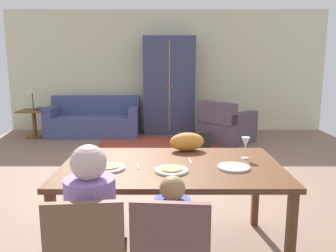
% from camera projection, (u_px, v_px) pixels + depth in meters
% --- Properties ---
extents(ground_plane, '(7.16, 6.46, 0.02)m').
position_uv_depth(ground_plane, '(166.00, 175.00, 4.90)').
color(ground_plane, '#816251').
extents(back_wall, '(7.16, 0.10, 2.70)m').
position_uv_depth(back_wall, '(168.00, 71.00, 7.87)').
color(back_wall, beige).
rests_on(back_wall, ground_plane).
extents(dining_table, '(1.75, 1.08, 0.76)m').
position_uv_depth(dining_table, '(173.00, 172.00, 2.78)').
color(dining_table, '#5A331A').
rests_on(dining_table, ground_plane).
extents(plate_near_man, '(0.25, 0.25, 0.02)m').
position_uv_depth(plate_near_man, '(110.00, 168.00, 2.65)').
color(plate_near_man, silver).
rests_on(plate_near_man, dining_table).
extents(pizza_near_man, '(0.17, 0.17, 0.01)m').
position_uv_depth(pizza_near_man, '(110.00, 166.00, 2.65)').
color(pizza_near_man, gold).
rests_on(pizza_near_man, plate_near_man).
extents(plate_near_child, '(0.25, 0.25, 0.02)m').
position_uv_depth(plate_near_child, '(173.00, 170.00, 2.59)').
color(plate_near_child, white).
rests_on(plate_near_child, dining_table).
extents(pizza_near_child, '(0.17, 0.17, 0.01)m').
position_uv_depth(pizza_near_child, '(173.00, 169.00, 2.59)').
color(pizza_near_child, gold).
rests_on(pizza_near_child, plate_near_child).
extents(plate_near_woman, '(0.25, 0.25, 0.02)m').
position_uv_depth(plate_near_woman, '(235.00, 167.00, 2.67)').
color(plate_near_woman, silver).
rests_on(plate_near_woman, dining_table).
extents(wine_glass, '(0.07, 0.07, 0.19)m').
position_uv_depth(wine_glass, '(247.00, 143.00, 2.92)').
color(wine_glass, silver).
rests_on(wine_glass, dining_table).
extents(fork, '(0.04, 0.15, 0.01)m').
position_uv_depth(fork, '(140.00, 166.00, 2.72)').
color(fork, silver).
rests_on(fork, dining_table).
extents(knife, '(0.02, 0.17, 0.01)m').
position_uv_depth(knife, '(192.00, 161.00, 2.87)').
color(knife, silver).
rests_on(knife, dining_table).
extents(person_man, '(0.30, 0.41, 1.11)m').
position_uv_depth(person_man, '(94.00, 238.00, 2.11)').
color(person_man, '#2E424A').
rests_on(person_man, ground_plane).
extents(person_child, '(0.22, 0.30, 0.92)m').
position_uv_depth(person_child, '(174.00, 251.00, 2.11)').
color(person_child, '#383B57').
rests_on(person_child, ground_plane).
extents(cat, '(0.34, 0.21, 0.17)m').
position_uv_depth(cat, '(189.00, 142.00, 3.19)').
color(cat, orange).
rests_on(cat, dining_table).
extents(area_rug, '(2.60, 1.80, 0.01)m').
position_uv_depth(area_rug, '(167.00, 144.00, 6.69)').
color(area_rug, '#A73D29').
rests_on(area_rug, ground_plane).
extents(couch, '(1.94, 0.86, 0.82)m').
position_uv_depth(couch, '(96.00, 121.00, 7.49)').
color(couch, '#424C7C').
rests_on(couch, ground_plane).
extents(armchair, '(1.21, 1.21, 0.82)m').
position_uv_depth(armchair, '(227.00, 126.00, 6.79)').
color(armchair, '#544453').
rests_on(armchair, ground_plane).
extents(armoire, '(1.10, 0.59, 2.10)m').
position_uv_depth(armoire, '(171.00, 86.00, 7.54)').
color(armoire, '#343958').
rests_on(armoire, ground_plane).
extents(side_table, '(0.56, 0.56, 0.58)m').
position_uv_depth(side_table, '(36.00, 119.00, 7.23)').
color(side_table, brown).
rests_on(side_table, ground_plane).
extents(table_lamp, '(0.26, 0.26, 0.54)m').
position_uv_depth(table_lamp, '(34.00, 89.00, 7.11)').
color(table_lamp, brown).
rests_on(table_lamp, side_table).
extents(book_lower, '(0.22, 0.16, 0.03)m').
position_uv_depth(book_lower, '(42.00, 109.00, 7.18)').
color(book_lower, maroon).
rests_on(book_lower, side_table).
extents(book_upper, '(0.22, 0.16, 0.03)m').
position_uv_depth(book_upper, '(44.00, 108.00, 7.16)').
color(book_upper, '#384973').
rests_on(book_upper, book_lower).
extents(handbag, '(0.32, 0.16, 0.26)m').
position_uv_depth(handbag, '(203.00, 141.00, 6.37)').
color(handbag, '#222526').
rests_on(handbag, ground_plane).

